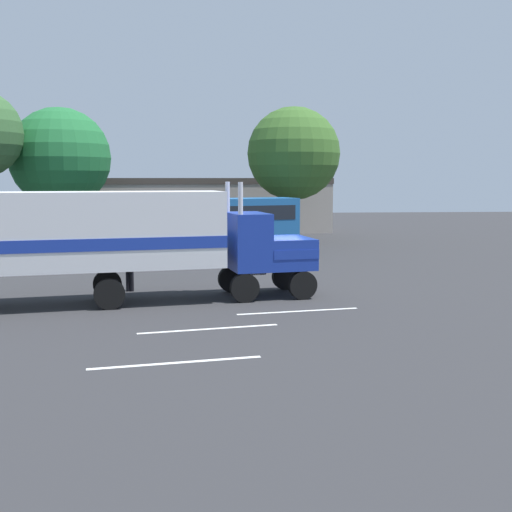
{
  "coord_description": "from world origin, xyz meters",
  "views": [
    {
      "loc": [
        -2.84,
        -24.88,
        4.62
      ],
      "look_at": [
        -0.59,
        -0.47,
        1.6
      ],
      "focal_mm": 44.16,
      "sensor_mm": 36.0,
      "label": 1
    }
  ],
  "objects": [
    {
      "name": "lane_stripe_mid",
      "position": [
        -2.55,
        -5.84,
        0.01
      ],
      "size": [
        4.35,
        0.96,
        0.01
      ],
      "primitive_type": "cube",
      "rotation": [
        0.0,
        0.0,
        0.18
      ],
      "color": "silver",
      "rests_on": "ground_plane"
    },
    {
      "name": "tree_right",
      "position": [
        4.08,
        20.64,
        6.41
      ],
      "size": [
        6.69,
        6.69,
        9.77
      ],
      "color": "brown",
      "rests_on": "ground_plane"
    },
    {
      "name": "building_backdrop",
      "position": [
        -2.08,
        29.16,
        2.54
      ],
      "size": [
        21.48,
        9.54,
        4.67
      ],
      "color": "#9E938C",
      "rests_on": "ground_plane"
    },
    {
      "name": "tree_center",
      "position": [
        -12.36,
        20.49,
        6.05
      ],
      "size": [
        6.97,
        6.97,
        9.54
      ],
      "color": "brown",
      "rests_on": "ground_plane"
    },
    {
      "name": "parked_bus",
      "position": [
        -2.06,
        13.97,
        2.07
      ],
      "size": [
        11.26,
        5.71,
        3.4
      ],
      "color": "#1E5999",
      "rests_on": "ground_plane"
    },
    {
      "name": "ground_plane",
      "position": [
        0.0,
        0.0,
        0.0
      ],
      "size": [
        120.0,
        120.0,
        0.0
      ],
      "primitive_type": "plane",
      "color": "#2D2D30"
    },
    {
      "name": "person_bystander",
      "position": [
        -5.67,
        1.11,
        0.89
      ],
      "size": [
        0.34,
        0.47,
        1.63
      ],
      "color": "black",
      "rests_on": "ground_plane"
    },
    {
      "name": "semi_truck",
      "position": [
        -6.08,
        -1.41,
        2.52
      ],
      "size": [
        14.38,
        5.05,
        4.5
      ],
      "color": "#193399",
      "rests_on": "ground_plane"
    },
    {
      "name": "parked_car",
      "position": [
        -12.61,
        11.8,
        0.81
      ],
      "size": [
        4.75,
        3.4,
        1.57
      ],
      "color": "black",
      "rests_on": "ground_plane"
    },
    {
      "name": "lane_stripe_near",
      "position": [
        0.61,
        -3.5,
        0.01
      ],
      "size": [
        4.37,
        0.85,
        0.01
      ],
      "primitive_type": "cube",
      "rotation": [
        0.0,
        0.0,
        0.16
      ],
      "color": "silver",
      "rests_on": "ground_plane"
    },
    {
      "name": "lane_stripe_far",
      "position": [
        -3.43,
        -9.36,
        0.01
      ],
      "size": [
        4.37,
        0.89,
        0.01
      ],
      "primitive_type": "cube",
      "rotation": [
        0.0,
        0.0,
        0.17
      ],
      "color": "silver",
      "rests_on": "ground_plane"
    }
  ]
}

